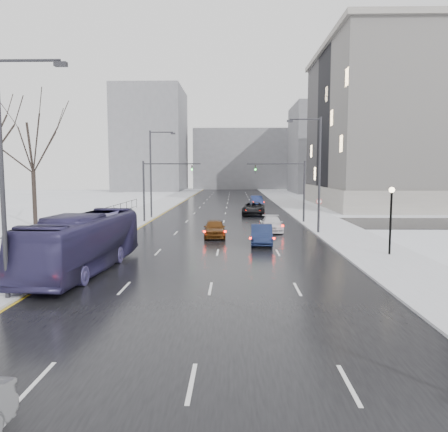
# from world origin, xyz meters

# --- Properties ---
(road) EXTENTS (16.00, 150.00, 0.04)m
(road) POSITION_xyz_m (0.00, 60.00, 0.02)
(road) COLOR black
(road) RESTS_ON ground
(cross_road) EXTENTS (130.00, 10.00, 0.04)m
(cross_road) POSITION_xyz_m (0.00, 48.00, 0.02)
(cross_road) COLOR black
(cross_road) RESTS_ON ground
(sidewalk_left) EXTENTS (5.00, 150.00, 0.16)m
(sidewalk_left) POSITION_xyz_m (-10.50, 60.00, 0.08)
(sidewalk_left) COLOR silver
(sidewalk_left) RESTS_ON ground
(sidewalk_right) EXTENTS (5.00, 150.00, 0.16)m
(sidewalk_right) POSITION_xyz_m (10.50, 60.00, 0.08)
(sidewalk_right) COLOR silver
(sidewalk_right) RESTS_ON ground
(park_strip) EXTENTS (14.00, 150.00, 0.12)m
(park_strip) POSITION_xyz_m (-20.00, 60.00, 0.06)
(park_strip) COLOR white
(park_strip) RESTS_ON ground
(tree_park_e) EXTENTS (9.45, 9.45, 13.50)m
(tree_park_e) POSITION_xyz_m (-18.20, 44.00, 0.00)
(tree_park_e) COLOR black
(tree_park_e) RESTS_ON ground
(iron_fence) EXTENTS (0.06, 70.00, 1.30)m
(iron_fence) POSITION_xyz_m (-13.00, 30.00, 0.91)
(iron_fence) COLOR black
(iron_fence) RESTS_ON sidewalk_left
(streetlight_r_mid) EXTENTS (2.95, 0.25, 10.00)m
(streetlight_r_mid) POSITION_xyz_m (8.17, 40.00, 5.62)
(streetlight_r_mid) COLOR #2D2D33
(streetlight_r_mid) RESTS_ON ground
(streetlight_l_near) EXTENTS (2.95, 0.25, 10.00)m
(streetlight_l_near) POSITION_xyz_m (-8.17, 20.00, 5.62)
(streetlight_l_near) COLOR #2D2D33
(streetlight_l_near) RESTS_ON ground
(streetlight_l_far) EXTENTS (2.95, 0.25, 10.00)m
(streetlight_l_far) POSITION_xyz_m (-8.17, 52.00, 5.62)
(streetlight_l_far) COLOR #2D2D33
(streetlight_l_far) RESTS_ON ground
(lamppost_r_mid) EXTENTS (0.36, 0.36, 4.28)m
(lamppost_r_mid) POSITION_xyz_m (11.00, 30.00, 2.94)
(lamppost_r_mid) COLOR black
(lamppost_r_mid) RESTS_ON sidewalk_right
(mast_signal_right) EXTENTS (6.10, 0.33, 6.50)m
(mast_signal_right) POSITION_xyz_m (7.33, 48.00, 4.11)
(mast_signal_right) COLOR #2D2D33
(mast_signal_right) RESTS_ON ground
(mast_signal_left) EXTENTS (6.10, 0.33, 6.50)m
(mast_signal_left) POSITION_xyz_m (-7.33, 48.00, 4.11)
(mast_signal_left) COLOR #2D2D33
(mast_signal_left) RESTS_ON ground
(no_uturn_sign) EXTENTS (0.60, 0.06, 2.70)m
(no_uturn_sign) POSITION_xyz_m (9.20, 44.00, 2.30)
(no_uturn_sign) COLOR #2D2D33
(no_uturn_sign) RESTS_ON sidewalk_right
(bldg_far_right) EXTENTS (24.00, 20.00, 22.00)m
(bldg_far_right) POSITION_xyz_m (28.00, 115.00, 11.00)
(bldg_far_right) COLOR slate
(bldg_far_right) RESTS_ON ground
(bldg_far_left) EXTENTS (18.00, 22.00, 28.00)m
(bldg_far_left) POSITION_xyz_m (-22.00, 125.00, 14.00)
(bldg_far_left) COLOR slate
(bldg_far_left) RESTS_ON ground
(bldg_far_center) EXTENTS (30.00, 18.00, 18.00)m
(bldg_far_center) POSITION_xyz_m (4.00, 140.00, 9.00)
(bldg_far_center) COLOR slate
(bldg_far_center) RESTS_ON ground
(bus) EXTENTS (3.37, 11.43, 3.14)m
(bus) POSITION_xyz_m (-7.00, 25.39, 1.61)
(bus) COLOR #322D58
(bus) RESTS_ON road
(sedan_center_near) EXTENTS (1.94, 4.38, 1.46)m
(sedan_center_near) POSITION_xyz_m (-0.50, 37.72, 0.77)
(sedan_center_near) COLOR #59300F
(sedan_center_near) RESTS_ON road
(sedan_right_near) EXTENTS (1.73, 4.47, 1.45)m
(sedan_right_near) POSITION_xyz_m (3.14, 34.39, 0.77)
(sedan_right_near) COLOR #162144
(sedan_right_near) RESTS_ON road
(sedan_right_cross) EXTENTS (3.15, 5.97, 1.60)m
(sedan_right_cross) POSITION_xyz_m (3.50, 55.92, 0.84)
(sedan_right_cross) COLOR black
(sedan_right_cross) RESTS_ON road
(sedan_right_far) EXTENTS (1.97, 4.64, 1.33)m
(sedan_right_far) POSITION_xyz_m (4.50, 41.37, 0.71)
(sedan_right_far) COLOR silver
(sedan_right_far) RESTS_ON road
(sedan_right_distant) EXTENTS (2.01, 4.90, 1.58)m
(sedan_right_distant) POSITION_xyz_m (4.61, 70.41, 0.83)
(sedan_right_distant) COLOR navy
(sedan_right_distant) RESTS_ON road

